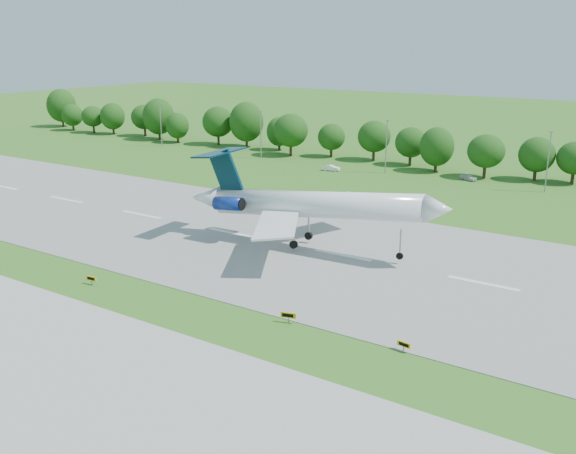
# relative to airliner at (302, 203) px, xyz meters

# --- Properties ---
(ground) EXTENTS (600.00, 600.00, 0.00)m
(ground) POSITION_rel_airliner_xyz_m (6.75, -24.84, -6.82)
(ground) COLOR #2F6C1C
(ground) RESTS_ON ground
(runway) EXTENTS (400.00, 45.00, 0.08)m
(runway) POSITION_rel_airliner_xyz_m (6.75, 0.16, -6.78)
(runway) COLOR gray
(runway) RESTS_ON ground
(taxiway) EXTENTS (400.00, 23.00, 0.08)m
(taxiway) POSITION_rel_airliner_xyz_m (6.75, -42.84, -6.78)
(taxiway) COLOR #ADADA8
(taxiway) RESTS_ON ground
(tree_line) EXTENTS (288.40, 8.40, 10.40)m
(tree_line) POSITION_rel_airliner_xyz_m (6.75, 67.16, -0.63)
(tree_line) COLOR #382314
(tree_line) RESTS_ON ground
(light_poles) EXTENTS (175.90, 0.25, 12.19)m
(light_poles) POSITION_rel_airliner_xyz_m (4.25, 57.16, -0.48)
(light_poles) COLOR gray
(light_poles) RESTS_ON ground
(airliner) EXTENTS (41.45, 29.97, 13.08)m
(airliner) POSITION_rel_airliner_xyz_m (0.00, 0.00, 0.00)
(airliner) COLOR white
(airliner) RESTS_ON ground
(taxi_sign_left) EXTENTS (1.55, 0.32, 1.09)m
(taxi_sign_left) POSITION_rel_airliner_xyz_m (-14.16, -26.91, -6.02)
(taxi_sign_left) COLOR gray
(taxi_sign_left) RESTS_ON ground
(taxi_sign_centre) EXTENTS (1.46, 0.37, 1.02)m
(taxi_sign_centre) POSITION_rel_airliner_xyz_m (25.70, -22.19, -6.07)
(taxi_sign_centre) COLOR gray
(taxi_sign_centre) RESTS_ON ground
(taxi_sign_right) EXTENTS (1.71, 0.65, 1.21)m
(taxi_sign_right) POSITION_rel_airliner_xyz_m (12.62, -22.88, -5.92)
(taxi_sign_right) COLOR gray
(taxi_sign_right) RESTS_ON ground
(service_vehicle_a) EXTENTS (4.29, 2.44, 1.34)m
(service_vehicle_a) POSITION_rel_airliner_xyz_m (-24.93, 52.65, -6.15)
(service_vehicle_a) COLOR white
(service_vehicle_a) RESTS_ON ground
(service_vehicle_b) EXTENTS (4.33, 3.24, 1.37)m
(service_vehicle_b) POSITION_rel_airliner_xyz_m (5.26, 59.96, -6.13)
(service_vehicle_b) COLOR silver
(service_vehicle_b) RESTS_ON ground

